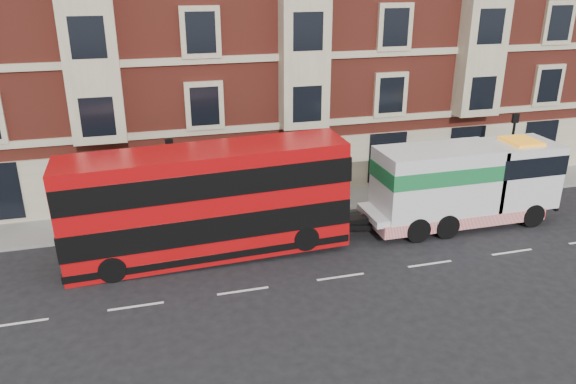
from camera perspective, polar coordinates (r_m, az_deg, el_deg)
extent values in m
plane|color=black|center=(22.93, 5.36, -8.58)|extent=(120.00, 120.00, 0.00)
cube|color=slate|center=(29.29, 0.21, -1.39)|extent=(90.00, 3.00, 0.15)
cube|color=maroon|center=(34.47, -2.48, 17.36)|extent=(45.00, 12.00, 18.00)
cylinder|color=black|center=(26.40, -11.63, 0.38)|extent=(0.14, 0.14, 4.00)
cube|color=black|center=(25.74, -11.98, 4.75)|extent=(0.35, 0.15, 0.50)
cylinder|color=black|center=(32.70, 21.60, 3.40)|extent=(0.14, 0.14, 4.00)
cube|color=black|center=(32.17, 22.11, 6.95)|extent=(0.35, 0.15, 0.50)
cube|color=#B2090C|center=(23.68, -8.25, -1.06)|extent=(11.76, 2.62, 4.62)
cube|color=black|center=(23.95, -8.16, -2.57)|extent=(11.80, 2.68, 1.10)
cube|color=black|center=(23.25, -8.40, 1.69)|extent=(11.80, 2.68, 1.05)
cylinder|color=black|center=(23.33, -17.41, -7.47)|extent=(1.09, 0.34, 1.09)
cylinder|color=black|center=(25.45, -17.34, -4.96)|extent=(1.09, 0.34, 1.09)
cylinder|color=black|center=(24.04, 1.83, -4.67)|extent=(1.09, 0.34, 1.09)
cylinder|color=black|center=(26.10, 0.28, -2.47)|extent=(1.09, 0.34, 1.09)
cube|color=silver|center=(28.18, 16.85, -1.28)|extent=(9.45, 2.41, 0.31)
cube|color=silver|center=(29.41, 22.18, 1.83)|extent=(3.36, 2.62, 3.04)
cube|color=silver|center=(27.04, 14.90, 1.20)|extent=(5.67, 2.62, 3.04)
cube|color=#186F38|center=(26.87, 15.00, 2.25)|extent=(5.72, 2.66, 0.73)
cube|color=red|center=(28.21, 16.41, -2.02)|extent=(8.40, 2.68, 0.58)
cylinder|color=black|center=(29.35, 23.55, -2.16)|extent=(1.15, 0.37, 1.15)
cylinder|color=black|center=(31.06, 20.90, -0.51)|extent=(1.15, 0.37, 1.15)
cylinder|color=black|center=(26.79, 15.77, -3.34)|extent=(1.15, 0.42, 1.15)
cylinder|color=black|center=(28.65, 13.39, -1.45)|extent=(1.15, 0.42, 1.15)
cylinder|color=black|center=(26.09, 12.99, -3.75)|extent=(1.15, 0.42, 1.15)
cylinder|color=black|center=(28.00, 10.75, -1.78)|extent=(1.15, 0.42, 1.15)
imported|color=#1C2138|center=(27.07, -12.79, -1.93)|extent=(0.69, 0.61, 1.59)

